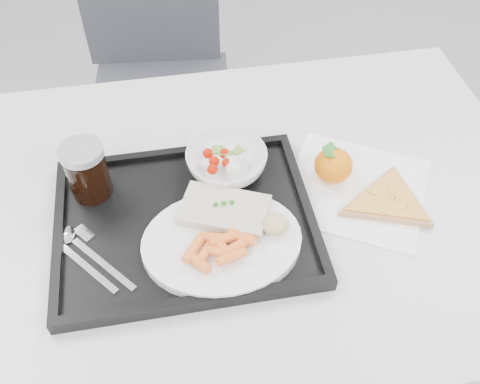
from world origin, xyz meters
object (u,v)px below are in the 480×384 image
(table, at_px, (225,223))
(chair, at_px, (157,61))
(tray, at_px, (185,222))
(salad_bowl, at_px, (227,162))
(cola_glass, at_px, (87,170))
(dinner_plate, at_px, (222,242))
(tangerine, at_px, (333,165))
(pizza_slice, at_px, (388,201))

(table, height_order, chair, chair)
(tray, xyz_separation_m, salad_bowl, (0.09, 0.11, 0.03))
(salad_bowl, relative_size, cola_glass, 1.41)
(salad_bowl, bearing_deg, cola_glass, -178.16)
(dinner_plate, distance_m, tangerine, 0.27)
(cola_glass, bearing_deg, pizza_slice, -12.33)
(tray, xyz_separation_m, dinner_plate, (0.06, -0.07, 0.02))
(salad_bowl, distance_m, tangerine, 0.20)
(pizza_slice, bearing_deg, table, 167.84)
(tray, height_order, tangerine, tangerine)
(chair, xyz_separation_m, cola_glass, (-0.14, -0.72, 0.28))
(tray, height_order, dinner_plate, dinner_plate)
(tray, xyz_separation_m, tangerine, (0.29, 0.07, 0.03))
(table, bearing_deg, dinner_plate, -101.00)
(chair, distance_m, salad_bowl, 0.77)
(tray, distance_m, pizza_slice, 0.37)
(table, height_order, dinner_plate, dinner_plate)
(table, distance_m, chair, 0.80)
(chair, bearing_deg, salad_bowl, -81.51)
(salad_bowl, relative_size, tangerine, 1.95)
(cola_glass, bearing_deg, table, -12.54)
(salad_bowl, relative_size, pizza_slice, 0.68)
(dinner_plate, relative_size, salad_bowl, 1.78)
(tray, distance_m, cola_glass, 0.20)
(chair, xyz_separation_m, tray, (0.02, -0.82, 0.22))
(tray, height_order, salad_bowl, salad_bowl)
(table, height_order, cola_glass, cola_glass)
(dinner_plate, xyz_separation_m, pizza_slice, (0.31, 0.05, -0.01))
(table, relative_size, chair, 1.29)
(pizza_slice, bearing_deg, chair, 114.66)
(dinner_plate, bearing_deg, chair, 94.57)
(table, bearing_deg, pizza_slice, -12.16)
(table, height_order, tangerine, tangerine)
(chair, relative_size, tangerine, 11.95)
(tray, xyz_separation_m, pizza_slice, (0.37, -0.02, 0.00))
(table, relative_size, dinner_plate, 4.44)
(tray, distance_m, dinner_plate, 0.09)
(dinner_plate, height_order, salad_bowl, salad_bowl)
(table, relative_size, tray, 2.67)
(chair, relative_size, dinner_plate, 3.44)
(table, distance_m, dinner_plate, 0.15)
(tray, bearing_deg, table, 30.73)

